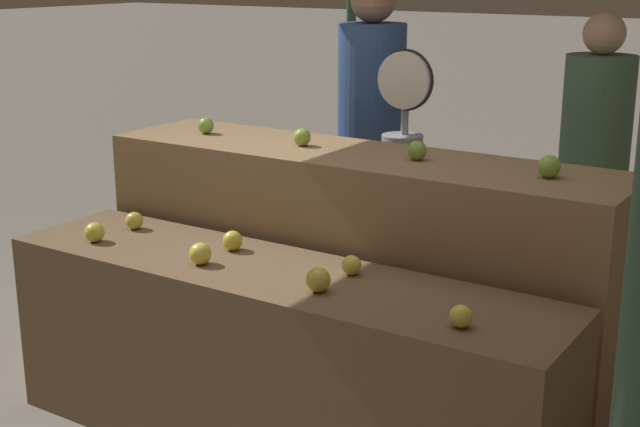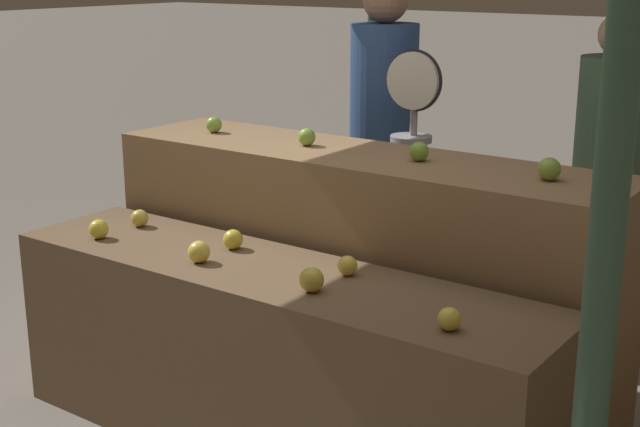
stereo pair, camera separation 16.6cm
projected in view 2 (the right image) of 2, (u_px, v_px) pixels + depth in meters
display_counter_front at (272, 362)px, 3.42m from camera, size 2.28×0.55×0.76m
display_counter_back at (358, 278)px, 3.84m from camera, size 2.28×0.55×1.10m
apple_front_0 at (99, 229)px, 3.68m from camera, size 0.08×0.08×0.08m
apple_front_1 at (199, 252)px, 3.38m from camera, size 0.08×0.08×0.08m
apple_front_2 at (312, 280)px, 3.08m from camera, size 0.09×0.09×0.09m
apple_front_3 at (449, 319)px, 2.76m from camera, size 0.07×0.07×0.07m
apple_front_4 at (140, 218)px, 3.85m from camera, size 0.08×0.08×0.08m
apple_front_5 at (233, 239)px, 3.55m from camera, size 0.08×0.08×0.08m
apple_front_6 at (347, 266)px, 3.25m from camera, size 0.07×0.07×0.07m
apple_back_0 at (214, 125)px, 4.14m from camera, size 0.07×0.07×0.07m
apple_back_1 at (307, 137)px, 3.84m from camera, size 0.08×0.08×0.08m
apple_back_2 at (419, 151)px, 3.54m from camera, size 0.08×0.08×0.08m
apple_back_3 at (549, 169)px, 3.22m from camera, size 0.08×0.08×0.08m
produce_scale at (412, 134)px, 4.24m from camera, size 0.29×0.20×1.47m
person_vendor_at_scale at (383, 123)px, 4.69m from camera, size 0.36×0.36×1.80m
person_customer_left at (610, 151)px, 4.55m from camera, size 0.47×0.47×1.62m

